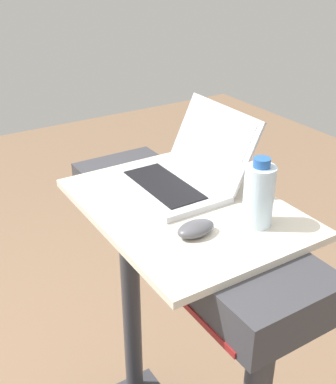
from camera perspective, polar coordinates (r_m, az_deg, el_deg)
desk_board at (r=1.31m, az=1.86°, el=-1.80°), size 0.64×0.47×0.02m
laptop at (r=1.38m, az=1.79°, el=2.43°), size 0.32×0.30×0.21m
computer_mouse at (r=1.16m, az=3.27°, el=-4.29°), size 0.07×0.10×0.03m
water_bottle at (r=1.19m, az=10.54°, el=-0.33°), size 0.07×0.07×0.18m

